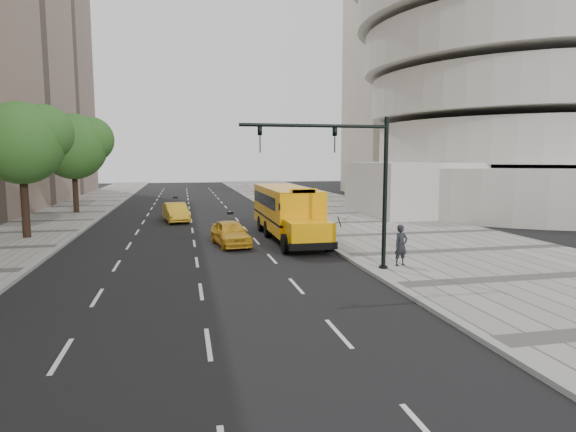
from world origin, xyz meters
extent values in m
plane|color=black|center=(0.00, 0.00, 0.00)|extent=(140.00, 140.00, 0.00)
cube|color=gray|center=(12.00, 0.00, 0.07)|extent=(12.00, 140.00, 0.15)
cube|color=gray|center=(6.00, 0.00, 0.07)|extent=(0.30, 140.00, 0.15)
cube|color=gray|center=(-8.00, 0.00, 0.07)|extent=(0.30, 140.00, 0.15)
cylinder|color=silver|center=(30.00, 14.00, 2.00)|extent=(32.00, 32.00, 4.00)
cylinder|color=silver|center=(30.00, 14.00, 6.10)|extent=(26.00, 26.00, 3.60)
cylinder|color=silver|center=(30.00, 14.00, 10.30)|extent=(27.60, 27.60, 3.60)
cylinder|color=silver|center=(30.00, 14.00, 14.50)|extent=(29.20, 29.20, 3.60)
cylinder|color=silver|center=(30.00, 14.00, 18.70)|extent=(30.80, 30.80, 3.60)
cube|color=beige|center=(28.00, 34.00, 17.50)|extent=(14.00, 12.00, 35.00)
cube|color=silver|center=(17.00, 10.00, 2.20)|extent=(8.00, 10.00, 4.40)
cylinder|color=black|center=(-10.50, 3.31, 2.49)|extent=(0.44, 0.44, 4.98)
sphere|color=#295B1E|center=(-10.50, 3.31, 5.60)|extent=(4.69, 4.69, 4.69)
sphere|color=#295B1E|center=(-9.33, 3.61, 6.20)|extent=(3.29, 3.29, 3.29)
sphere|color=#295B1E|center=(-11.44, 2.91, 5.20)|extent=(3.05, 3.05, 3.05)
cylinder|color=black|center=(-10.50, 16.81, 2.54)|extent=(0.44, 0.44, 5.09)
sphere|color=#295B1E|center=(-10.50, 16.81, 5.72)|extent=(5.51, 5.51, 5.51)
sphere|color=#295B1E|center=(-9.12, 17.11, 6.32)|extent=(3.86, 3.86, 3.86)
sphere|color=#295B1E|center=(-11.60, 16.41, 5.32)|extent=(3.58, 3.58, 3.58)
cube|color=#FFA906|center=(4.50, 1.26, 1.77)|extent=(2.50, 9.00, 2.45)
cube|color=#FFA906|center=(4.50, -4.24, 1.10)|extent=(2.20, 2.00, 1.10)
cube|color=black|center=(4.50, -5.12, 0.55)|extent=(2.38, 0.25, 0.35)
cube|color=black|center=(4.50, 1.26, 1.25)|extent=(2.52, 9.00, 0.12)
cube|color=black|center=(4.50, -3.18, 2.25)|extent=(2.05, 0.10, 0.90)
cube|color=black|center=(4.50, 1.76, 2.25)|extent=(2.52, 7.50, 0.70)
cube|color=#FFA906|center=(4.50, -3.19, 3.05)|extent=(1.40, 0.12, 0.28)
ellipsoid|color=silver|center=(6.02, -5.64, 1.90)|extent=(0.32, 0.32, 0.14)
cylinder|color=black|center=(5.78, -5.42, 1.70)|extent=(0.36, 0.47, 0.58)
cylinder|color=black|center=(3.37, -3.94, 0.50)|extent=(0.30, 1.00, 1.00)
cylinder|color=black|center=(5.63, -3.94, 0.50)|extent=(0.30, 1.00, 1.00)
cylinder|color=black|center=(3.37, 1.26, 0.50)|extent=(0.30, 1.00, 1.00)
cylinder|color=black|center=(5.63, 1.26, 0.50)|extent=(0.30, 1.00, 1.00)
cylinder|color=black|center=(3.37, 3.76, 0.50)|extent=(0.30, 1.00, 1.00)
cylinder|color=black|center=(5.63, 3.76, 0.50)|extent=(0.30, 1.00, 1.00)
imported|color=gold|center=(0.94, -1.04, 0.69)|extent=(2.19, 4.24, 1.38)
imported|color=gold|center=(-2.11, 9.76, 0.71)|extent=(2.19, 4.48, 1.41)
imported|color=black|center=(7.52, -8.26, 1.04)|extent=(0.73, 0.57, 1.77)
cylinder|color=black|center=(6.60, -8.55, 3.20)|extent=(0.18, 0.18, 6.40)
cylinder|color=black|center=(6.60, -8.55, 0.12)|extent=(0.36, 0.36, 0.25)
cylinder|color=black|center=(3.60, -8.55, 6.00)|extent=(6.00, 0.14, 0.14)
imported|color=black|center=(4.40, -8.55, 5.45)|extent=(0.16, 0.20, 1.00)
imported|color=black|center=(1.40, -8.55, 5.45)|extent=(0.16, 0.20, 1.00)
camera|label=1|loc=(-1.53, -27.01, 4.73)|focal=30.00mm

